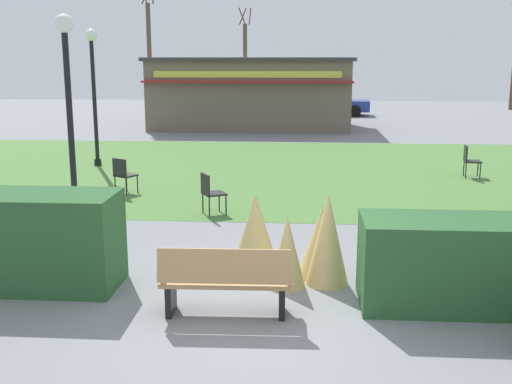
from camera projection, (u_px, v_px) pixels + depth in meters
The scene contains 19 objects.
ground_plane at pixel (255, 318), 8.10m from camera, with size 80.00×80.00×0.00m, color slate.
lawn_patch at pixel (282, 170), 18.50m from camera, with size 36.00×12.00×0.01m, color #4C7A38.
park_bench at pixel (226, 281), 8.05m from camera, with size 1.71×0.57×0.95m.
hedge_left at pixel (44, 241), 9.06m from camera, with size 2.14×1.10×1.39m, color #28562B.
hedge_right at pixel (460, 263), 8.36m from camera, with size 2.63×1.10×1.21m, color #28562B.
ornamental_grass_behind_left at pixel (287, 252), 9.06m from camera, with size 0.54×0.54×1.07m, color tan.
ornamental_grass_behind_right at pixel (322, 242), 9.50m from camera, with size 0.74×0.74×1.10m, color tan.
ornamental_grass_behind_center at pixel (328, 239), 9.17m from camera, with size 0.64×0.64×1.37m, color tan.
ornamental_grass_behind_far at pixel (255, 233), 9.72m from camera, with size 0.78×0.78×1.25m, color tan.
lamppost_mid at pixel (68, 95), 12.09m from camera, with size 0.36×0.36×4.09m.
lamppost_far at pixel (93, 81), 18.74m from camera, with size 0.36×0.36×4.09m.
food_kiosk at pixel (251, 92), 29.23m from camera, with size 9.32×5.11×3.24m.
cafe_chair_west at pixel (210, 190), 13.23m from camera, with size 0.60×0.60×0.89m.
cafe_chair_east at pixel (469, 159), 17.31m from camera, with size 0.48×0.48×0.89m.
cafe_chair_center at pixel (123, 173), 15.21m from camera, with size 0.60×0.60×0.89m.
parked_car_west_slot at pixel (233, 103), 35.77m from camera, with size 4.29×2.22×1.20m.
parked_car_center_slot at pixel (331, 104), 35.38m from camera, with size 4.26×2.17×1.20m.
tree_right_bg at pixel (149, 54), 39.09m from camera, with size 0.91×0.96×7.55m.
tree_center_bg at pixel (245, 62), 43.04m from camera, with size 0.91×0.96×6.49m.
Camera 1 is at (0.55, -7.54, 3.32)m, focal length 43.88 mm.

